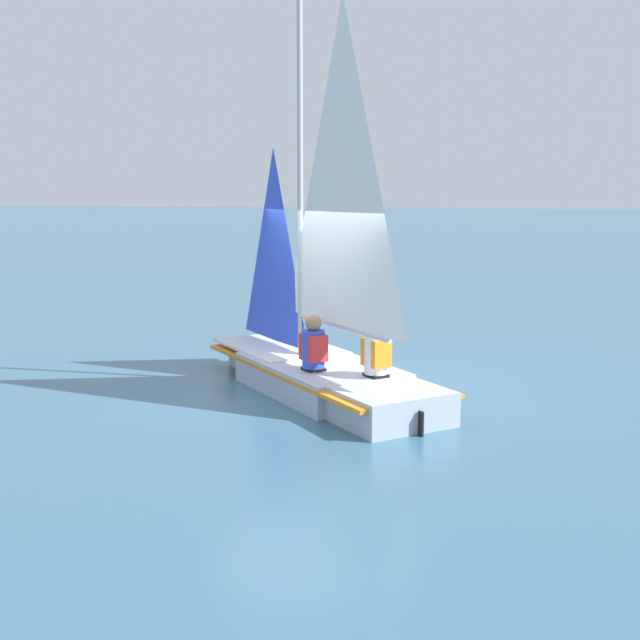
{
  "coord_description": "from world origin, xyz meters",
  "views": [
    {
      "loc": [
        -3.23,
        10.36,
        2.75
      ],
      "look_at": [
        0.0,
        0.0,
        1.02
      ],
      "focal_mm": 45.0,
      "sensor_mm": 36.0,
      "label": 1
    }
  ],
  "objects": [
    {
      "name": "ground_plane",
      "position": [
        0.0,
        0.0,
        0.0
      ],
      "size": [
        260.0,
        260.0,
        0.0
      ],
      "primitive_type": "plane",
      "color": "#38607A"
    },
    {
      "name": "sailor_helm",
      "position": [
        -0.06,
        0.48,
        0.62
      ],
      "size": [
        0.43,
        0.42,
        1.16
      ],
      "rotation": [
        0.0,
        0.0,
        5.53
      ],
      "color": "black",
      "rests_on": "ground_plane"
    },
    {
      "name": "sailboat_main",
      "position": [
        -0.03,
        0.03,
        0.73
      ],
      "size": [
        4.24,
        4.11,
        5.31
      ],
      "rotation": [
        0.0,
        0.0,
        5.53
      ],
      "color": "#B2BCCC",
      "rests_on": "ground_plane"
    },
    {
      "name": "sailor_crew",
      "position": [
        -0.93,
        0.58,
        0.62
      ],
      "size": [
        0.43,
        0.42,
        1.16
      ],
      "rotation": [
        0.0,
        0.0,
        5.53
      ],
      "color": "black",
      "rests_on": "ground_plane"
    }
  ]
}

